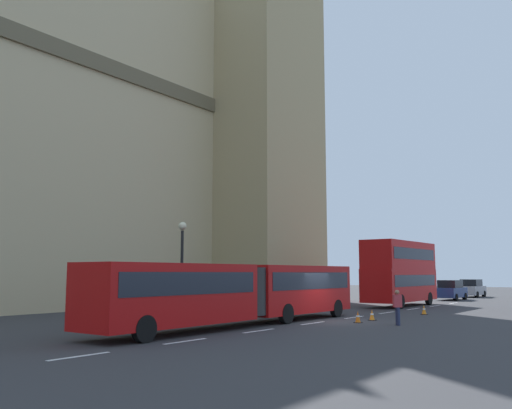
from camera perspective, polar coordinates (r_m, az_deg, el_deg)
name	(u,v)px	position (r m, az deg, el deg)	size (l,w,h in m)	color
ground_plane	(330,321)	(29.89, 7.64, -11.87)	(160.00, 160.00, 0.00)	#333335
lane_centre_marking	(354,317)	(32.43, 10.15, -11.44)	(39.00, 0.16, 0.01)	silver
articulated_bus	(242,289)	(26.75, -1.45, -8.75)	(17.75, 2.54, 2.90)	#B20F0F
double_decker_bus	(400,270)	(44.08, 14.72, -6.63)	(9.19, 2.54, 4.90)	#B20F0F
sedan_lead	(451,290)	(55.33, 19.58, -8.37)	(4.40, 1.86, 1.85)	navy
sedan_trailing	(472,288)	(62.90, 21.50, -8.09)	(4.40, 1.86, 1.85)	gray
traffic_cone_west	(358,317)	(28.93, 10.53, -11.42)	(0.36, 0.36, 0.58)	black
traffic_cone_middle	(372,315)	(30.49, 11.94, -11.16)	(0.36, 0.36, 0.58)	black
traffic_cone_east	(424,310)	(35.55, 17.03, -10.41)	(0.36, 0.36, 0.58)	black
street_lamp	(182,263)	(30.07, -7.70, -6.02)	(0.44, 0.44, 5.27)	black
pedestrian_near_cones	(397,306)	(27.91, 14.46, -10.18)	(0.44, 0.46, 1.69)	#262D4C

